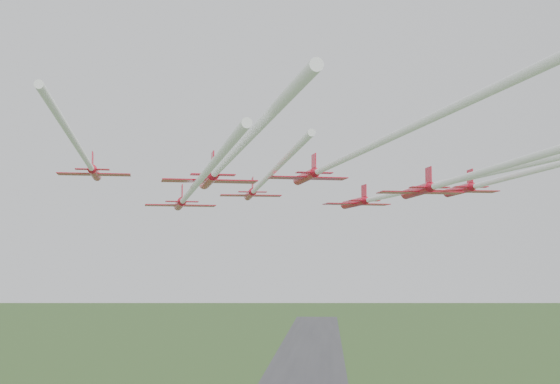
# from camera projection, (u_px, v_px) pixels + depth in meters

# --- Properties ---
(jet_lead) EXTENTS (16.24, 65.49, 2.91)m
(jet_lead) POSITION_uv_depth(u_px,v_px,m) (261.00, 184.00, 107.86)
(jet_lead) COLOR red
(jet_row2_left) EXTENTS (20.15, 66.19, 2.79)m
(jet_row2_left) POSITION_uv_depth(u_px,v_px,m) (190.00, 192.00, 86.55)
(jet_row2_left) COLOR red
(jet_row2_right) EXTENTS (21.74, 60.51, 2.86)m
(jet_row2_right) POSITION_uv_depth(u_px,v_px,m) (396.00, 194.00, 97.92)
(jet_row2_right) COLOR red
(jet_row3_left) EXTENTS (14.55, 50.15, 2.47)m
(jet_row3_left) POSITION_uv_depth(u_px,v_px,m) (86.00, 160.00, 77.99)
(jet_row3_left) COLOR red
(jet_row3_mid) EXTENTS (20.34, 64.27, 2.77)m
(jet_row3_mid) POSITION_uv_depth(u_px,v_px,m) (347.00, 158.00, 75.76)
(jet_row3_mid) COLOR red
(jet_row3_right) EXTENTS (14.49, 57.03, 2.77)m
(jet_row3_right) POSITION_uv_depth(u_px,v_px,m) (503.00, 179.00, 86.63)
(jet_row3_right) COLOR red
(jet_row4_left) EXTENTS (17.14, 53.38, 2.94)m
(jet_row4_left) POSITION_uv_depth(u_px,v_px,m) (222.00, 165.00, 69.39)
(jet_row4_left) COLOR red
(jet_row4_right) EXTENTS (16.40, 64.79, 2.69)m
(jet_row4_right) POSITION_uv_depth(u_px,v_px,m) (479.00, 173.00, 67.19)
(jet_row4_right) COLOR red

